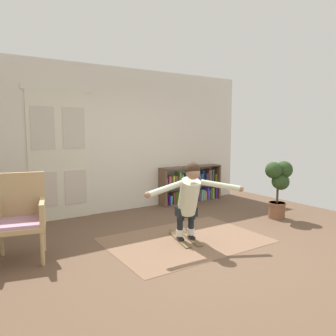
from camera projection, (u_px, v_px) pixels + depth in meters
ground_plane at (201, 247)px, 4.58m from camera, size 7.20×7.20×0.00m
back_wall at (122, 140)px, 6.58m from camera, size 6.00×0.10×2.90m
double_door at (59, 153)px, 5.86m from camera, size 1.22×0.05×2.45m
rug at (185, 240)px, 4.86m from camera, size 2.32×1.64×0.01m
bookshelf at (191, 186)px, 7.40m from camera, size 1.57×0.30×0.83m
wicker_chair at (20, 214)px, 4.12m from camera, size 0.72×0.72×1.10m
potted_plant at (279, 181)px, 6.00m from camera, size 0.55×0.40×1.08m
skis_pair at (185, 238)px, 4.88m from camera, size 0.44×0.77×0.07m
person_skier at (189, 196)px, 4.64m from camera, size 1.45×0.74×1.14m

